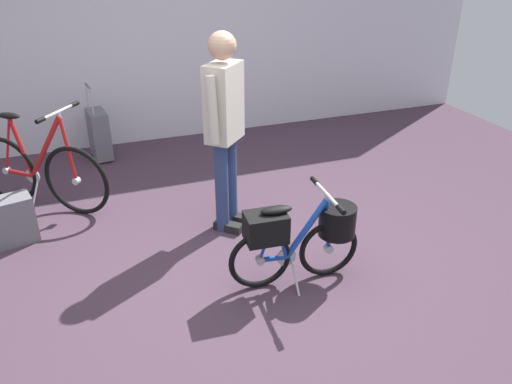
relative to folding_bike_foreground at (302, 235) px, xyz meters
The scene contains 7 objects.
ground_plane 0.49m from the folding_bike_foreground, 154.93° to the left, with size 8.20×8.20×0.00m, color #473342.
back_wall 3.38m from the folding_bike_foreground, 95.11° to the left, with size 8.20×0.10×2.73m, color silver.
folding_bike_foreground is the anchor object (origin of this frame).
display_bike_left 2.47m from the folding_bike_foreground, 133.84° to the left, with size 1.11×0.87×0.96m.
visitor_near_wall 1.09m from the folding_bike_foreground, 105.86° to the left, with size 0.40×0.41×1.61m.
rolling_suitcase 3.01m from the folding_bike_foreground, 112.13° to the left, with size 0.23×0.38×0.83m.
backpack_on_floor 2.32m from the folding_bike_foreground, 146.98° to the left, with size 0.37×0.30×0.39m.
Camera 1 is at (-1.03, -2.82, 2.22)m, focal length 35.56 mm.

